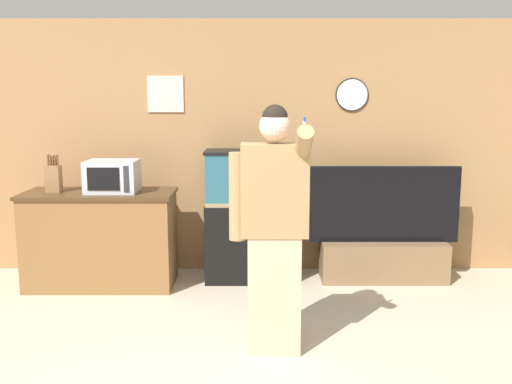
% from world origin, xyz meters
% --- Properties ---
extents(wall_back_paneled, '(10.00, 0.08, 2.60)m').
position_xyz_m(wall_back_paneled, '(0.00, 2.95, 1.30)').
color(wall_back_paneled, '#A87A4C').
rests_on(wall_back_paneled, ground_plane).
extents(counter_island, '(1.43, 0.64, 0.93)m').
position_xyz_m(counter_island, '(-1.25, 2.38, 0.47)').
color(counter_island, brown).
rests_on(counter_island, ground_plane).
extents(microwave, '(0.48, 0.38, 0.30)m').
position_xyz_m(microwave, '(-1.11, 2.36, 1.08)').
color(microwave, silver).
rests_on(microwave, counter_island).
extents(knife_block, '(0.13, 0.11, 0.36)m').
position_xyz_m(knife_block, '(-1.67, 2.37, 1.06)').
color(knife_block, olive).
rests_on(knife_block, counter_island).
extents(aquarium_on_stand, '(0.85, 0.44, 1.31)m').
position_xyz_m(aquarium_on_stand, '(0.18, 2.56, 0.66)').
color(aquarium_on_stand, black).
rests_on(aquarium_on_stand, ground_plane).
extents(tv_on_stand, '(1.49, 0.40, 1.15)m').
position_xyz_m(tv_on_stand, '(1.53, 2.54, 0.34)').
color(tv_on_stand, brown).
rests_on(tv_on_stand, ground_plane).
extents(person_standing, '(0.56, 0.42, 1.78)m').
position_xyz_m(person_standing, '(0.38, 0.91, 0.93)').
color(person_standing, '#BCAD89').
rests_on(person_standing, ground_plane).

